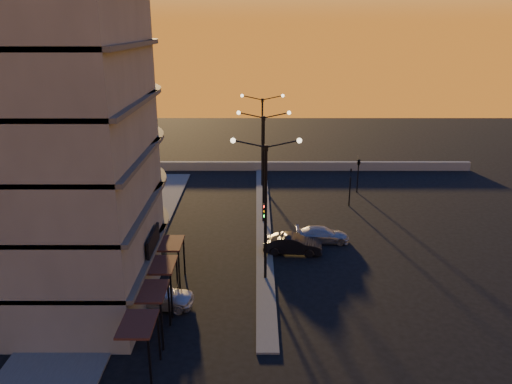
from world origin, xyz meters
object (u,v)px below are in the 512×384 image
object	(u,v)px
traffic_light_main	(265,222)
car_sedan	(293,244)
streetlamp_mid	(264,159)
car_wagon	(322,235)
car_hatchback	(157,295)

from	to	relation	value
traffic_light_main	car_sedan	bearing A→B (deg)	27.82
streetlamp_mid	car_wagon	distance (m)	7.84
traffic_light_main	car_wagon	distance (m)	5.92
traffic_light_main	car_sedan	size ratio (longest dim) A/B	1.00
streetlamp_mid	car_hatchback	world-z (taller)	streetlamp_mid
streetlamp_mid	car_wagon	size ratio (longest dim) A/B	2.31
streetlamp_mid	traffic_light_main	bearing A→B (deg)	-90.00
car_sedan	car_wagon	size ratio (longest dim) A/B	1.04
traffic_light_main	car_hatchback	world-z (taller)	traffic_light_main
car_hatchback	car_sedan	bearing A→B (deg)	-44.52
traffic_light_main	car_hatchback	distance (m)	9.29
streetlamp_mid	traffic_light_main	world-z (taller)	streetlamp_mid
car_sedan	car_wagon	world-z (taller)	car_sedan
streetlamp_mid	car_hatchback	xyz separation A→B (m)	(-6.50, -13.41, -4.84)
streetlamp_mid	car_hatchback	bearing A→B (deg)	-115.86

